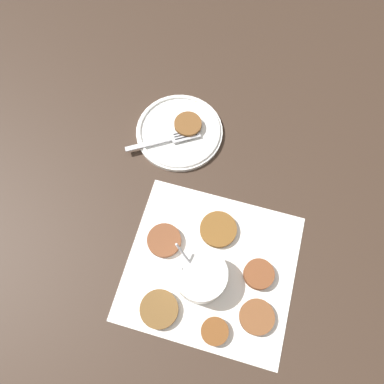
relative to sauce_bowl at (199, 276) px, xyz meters
name	(u,v)px	position (x,y,z in m)	size (l,w,h in m)	color
ground_plane	(212,255)	(-0.02, -0.06, -0.03)	(4.00, 4.00, 0.00)	#38281E
napkin	(208,266)	(-0.01, -0.03, -0.03)	(0.36, 0.33, 0.00)	white
sauce_bowl	(199,276)	(0.00, 0.00, 0.00)	(0.12, 0.11, 0.11)	white
fritter_0	(163,239)	(0.10, -0.06, -0.02)	(0.08, 0.08, 0.01)	brown
fritter_1	(213,331)	(-0.06, 0.10, -0.02)	(0.06, 0.06, 0.02)	brown
fritter_2	(257,274)	(-0.12, -0.04, -0.02)	(0.07, 0.07, 0.02)	brown
fritter_3	(217,229)	(-0.01, -0.11, -0.02)	(0.08, 0.08, 0.01)	brown
fritter_4	(158,309)	(0.06, 0.08, -0.02)	(0.08, 0.08, 0.01)	brown
fritter_5	(255,316)	(-0.13, 0.05, -0.02)	(0.07, 0.07, 0.01)	brown
serving_plate	(178,131)	(0.14, -0.33, -0.02)	(0.22, 0.22, 0.02)	white
fritter_on_plate	(187,124)	(0.13, -0.35, -0.01)	(0.07, 0.07, 0.01)	brown
fork	(170,138)	(0.16, -0.30, -0.01)	(0.17, 0.11, 0.00)	silver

